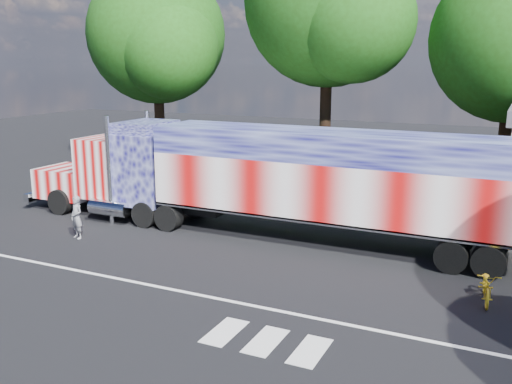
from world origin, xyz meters
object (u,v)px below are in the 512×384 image
at_px(tree_nw_a, 158,35).
at_px(woman, 77,217).
at_px(tree_n_mid, 331,3).
at_px(semi_truck, 267,177).
at_px(bicycle, 487,286).
at_px(coach_bus, 267,158).

bearing_deg(tree_nw_a, woman, -65.99).
bearing_deg(tree_n_mid, semi_truck, -81.64).
xyz_separation_m(bicycle, tree_nw_a, (-22.83, 16.34, 8.22)).
relative_size(bicycle, tree_nw_a, 0.14).
height_order(woman, bicycle, woman).
relative_size(coach_bus, tree_nw_a, 0.87).
bearing_deg(coach_bus, bicycle, -42.28).
height_order(semi_truck, tree_n_mid, tree_n_mid).
height_order(tree_nw_a, tree_n_mid, tree_n_mid).
relative_size(woman, tree_n_mid, 0.11).
height_order(semi_truck, tree_nw_a, tree_nw_a).
relative_size(semi_truck, bicycle, 11.78).
distance_m(tree_nw_a, tree_n_mid, 12.33).
relative_size(tree_nw_a, tree_n_mid, 0.87).
height_order(coach_bus, woman, coach_bus).
height_order(coach_bus, bicycle, coach_bus).
height_order(bicycle, tree_nw_a, tree_nw_a).
bearing_deg(bicycle, coach_bus, 130.57).
bearing_deg(tree_nw_a, semi_truck, -42.70).
distance_m(woman, bicycle, 15.37).
xyz_separation_m(semi_truck, coach_bus, (-3.61, 7.89, -0.68)).
relative_size(semi_truck, tree_n_mid, 1.44).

